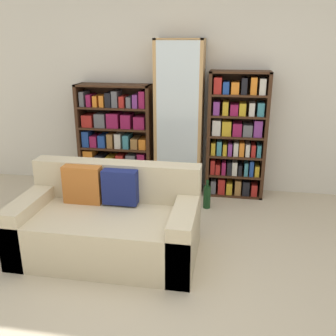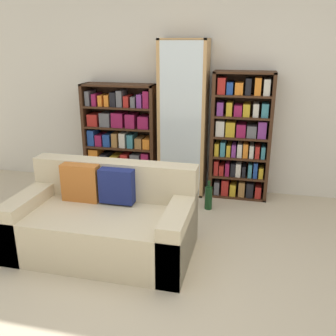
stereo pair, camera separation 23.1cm
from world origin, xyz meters
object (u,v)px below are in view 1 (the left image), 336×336
at_px(bookshelf_right, 236,137).
at_px(couch, 109,224).
at_px(display_cabinet, 179,119).
at_px(wine_bottle, 207,196).
at_px(bookshelf_left, 116,139).

bearing_deg(bookshelf_right, couch, -124.92).
bearing_deg(display_cabinet, wine_bottle, -50.05).
relative_size(bookshelf_right, wine_bottle, 4.44).
height_order(couch, display_cabinet, display_cabinet).
bearing_deg(wine_bottle, display_cabinet, 129.95).
xyz_separation_m(couch, bookshelf_right, (1.14, 1.63, 0.47)).
distance_m(couch, bookshelf_right, 2.04).
xyz_separation_m(display_cabinet, wine_bottle, (0.41, -0.48, -0.81)).
xyz_separation_m(bookshelf_left, display_cabinet, (0.84, -0.02, 0.29)).
bearing_deg(couch, display_cabinet, 75.33).
distance_m(display_cabinet, wine_bottle, 1.03).
height_order(couch, wine_bottle, couch).
bearing_deg(display_cabinet, bookshelf_left, 178.93).
relative_size(bookshelf_left, wine_bottle, 3.92).
bearing_deg(bookshelf_left, couch, -75.52).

